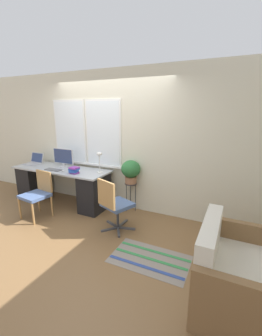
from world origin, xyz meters
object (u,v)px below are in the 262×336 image
(desk_lamp, at_px, (99,158))
(monitor, at_px, (63,158))
(couch_loveseat, at_px, (236,276))
(laptop, at_px, (34,162))
(mouse, at_px, (63,171))
(desk_chair_wooden, at_px, (38,193))
(potted_plant, at_px, (131,170))
(office_chair_swivel, at_px, (114,204))
(keyboard, at_px, (53,170))
(plant_stand, at_px, (131,187))
(book_stack, at_px, (74,170))

(desk_lamp, bearing_deg, monitor, 177.52)
(couch_loveseat, bearing_deg, laptop, 73.51)
(mouse, height_order, desk_chair_wooden, desk_chair_wooden)
(desk_chair_wooden, relative_size, potted_plant, 1.89)
(desk_lamp, xyz_separation_m, desk_chair_wooden, (-0.87, -0.77, -0.59))
(laptop, relative_size, couch_loveseat, 0.31)
(monitor, relative_size, desk_lamp, 1.23)
(desk_chair_wooden, distance_m, office_chair_swivel, 1.53)
(desk_chair_wooden, bearing_deg, keyboard, 105.96)
(office_chair_swivel, xyz_separation_m, plant_stand, (-0.09, 0.81, 0.03))
(desk_chair_wooden, bearing_deg, potted_plant, 41.50)
(plant_stand, bearing_deg, potted_plant, -33.69)
(laptop, height_order, book_stack, laptop)
(keyboard, relative_size, plant_stand, 0.63)
(mouse, bearing_deg, potted_plant, 21.06)
(couch_loveseat, distance_m, plant_stand, 2.46)
(desk_lamp, xyz_separation_m, couch_loveseat, (2.50, -1.29, -0.77))
(mouse, xyz_separation_m, desk_lamp, (0.69, 0.27, 0.28))
(keyboard, xyz_separation_m, desk_chair_wooden, (0.08, -0.51, -0.31))
(mouse, bearing_deg, monitor, 129.28)
(book_stack, distance_m, plant_stand, 1.14)
(mouse, bearing_deg, plant_stand, 21.06)
(mouse, xyz_separation_m, desk_chair_wooden, (-0.18, -0.51, -0.32))
(keyboard, bearing_deg, laptop, 164.06)
(monitor, height_order, desk_lamp, desk_lamp)
(office_chair_swivel, distance_m, couch_loveseat, 1.98)
(book_stack, height_order, potted_plant, potted_plant)
(office_chair_swivel, bearing_deg, monitor, -0.11)
(desk_chair_wooden, height_order, office_chair_swivel, office_chair_swivel)
(keyboard, relative_size, desk_lamp, 0.87)
(laptop, height_order, office_chair_swivel, laptop)
(office_chair_swivel, xyz_separation_m, couch_loveseat, (1.84, -0.69, -0.18))
(keyboard, bearing_deg, couch_loveseat, -16.61)
(office_chair_swivel, height_order, potted_plant, potted_plant)
(potted_plant, bearing_deg, couch_loveseat, -37.86)
(keyboard, distance_m, desk_lamp, 1.03)
(keyboard, xyz_separation_m, couch_loveseat, (3.45, -1.03, -0.48))
(mouse, relative_size, potted_plant, 0.15)
(office_chair_swivel, bearing_deg, desk_chair_wooden, 28.25)
(mouse, relative_size, desk_chair_wooden, 0.08)
(plant_stand, bearing_deg, desk_lamp, -159.16)
(laptop, height_order, desk_lamp, desk_lamp)
(monitor, relative_size, plant_stand, 0.88)
(laptop, bearing_deg, office_chair_swivel, -13.15)
(mouse, distance_m, book_stack, 0.29)
(mouse, distance_m, desk_chair_wooden, 0.62)
(laptop, bearing_deg, mouse, -12.56)
(mouse, bearing_deg, desk_chair_wooden, -109.52)
(laptop, distance_m, monitor, 0.82)
(mouse, relative_size, plant_stand, 0.11)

